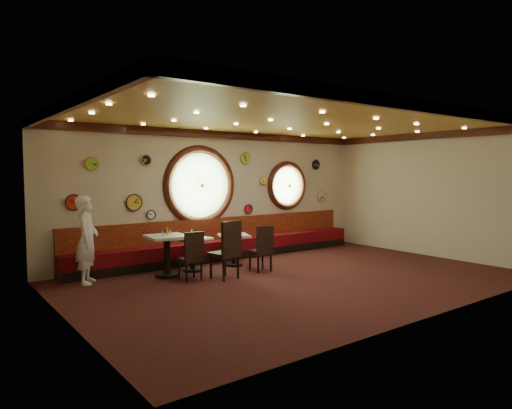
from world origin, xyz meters
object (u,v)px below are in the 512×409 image
at_px(condiment_c_pepper, 236,233).
at_px(waiter, 87,240).
at_px(table_b, 193,250).
at_px(condiment_c_salt, 232,232).
at_px(condiment_a_pepper, 170,232).
at_px(chair_c, 263,245).
at_px(table_a, 167,251).
at_px(table_c, 234,246).
at_px(chair_b, 228,246).
at_px(chair_a, 192,253).
at_px(condiment_c_bottle, 235,230).
at_px(condiment_a_bottle, 167,231).
at_px(condiment_a_salt, 163,233).
at_px(condiment_b_pepper, 195,235).
at_px(condiment_b_bottle, 192,233).
at_px(condiment_b_salt, 189,235).

height_order(condiment_c_pepper, waiter, waiter).
relative_size(table_b, condiment_c_salt, 7.51).
bearing_deg(condiment_a_pepper, chair_c, -23.24).
bearing_deg(chair_c, table_a, 161.01).
distance_m(table_c, chair_b, 1.40).
xyz_separation_m(chair_a, waiter, (-1.75, 1.03, 0.29)).
xyz_separation_m(chair_a, condiment_c_bottle, (1.59, 0.83, 0.25)).
bearing_deg(condiment_c_bottle, chair_c, -86.38).
relative_size(condiment_c_salt, waiter, 0.06).
bearing_deg(condiment_a_bottle, condiment_a_salt, -148.06).
height_order(table_b, chair_c, chair_c).
bearing_deg(table_c, condiment_b_pepper, 179.31).
xyz_separation_m(condiment_a_bottle, condiment_b_bottle, (0.66, 0.14, -0.12)).
bearing_deg(condiment_a_bottle, table_c, -0.90).
distance_m(condiment_c_pepper, condiment_a_bottle, 1.71).
distance_m(table_c, condiment_c_salt, 0.33).
bearing_deg(chair_a, condiment_c_bottle, 29.37).
bearing_deg(table_b, waiter, 173.84).
distance_m(chair_b, condiment_b_pepper, 1.10).
distance_m(condiment_a_salt, condiment_b_bottle, 0.84).
bearing_deg(waiter, condiment_b_bottle, -65.67).
xyz_separation_m(chair_c, condiment_c_pepper, (-0.12, 0.85, 0.20)).
xyz_separation_m(condiment_a_pepper, condiment_b_pepper, (0.66, 0.14, -0.13)).
bearing_deg(condiment_c_bottle, condiment_c_pepper, -112.68).
distance_m(condiment_a_pepper, condiment_c_bottle, 1.77).
xyz_separation_m(condiment_a_pepper, condiment_c_bottle, (1.76, 0.21, -0.10)).
relative_size(condiment_c_pepper, waiter, 0.05).
bearing_deg(condiment_c_bottle, condiment_b_pepper, -175.95).
relative_size(condiment_b_pepper, condiment_b_bottle, 0.63).
xyz_separation_m(chair_a, condiment_b_salt, (0.37, 0.81, 0.23)).
distance_m(chair_a, condiment_a_salt, 0.83).
bearing_deg(condiment_a_pepper, table_a, 164.00).
relative_size(condiment_a_salt, condiment_c_bottle, 0.54).
height_order(condiment_c_salt, condiment_c_pepper, condiment_c_salt).
bearing_deg(condiment_b_salt, condiment_a_bottle, -176.01).
bearing_deg(condiment_a_salt, table_c, 1.99).
bearing_deg(chair_c, condiment_b_bottle, 141.58).
height_order(chair_c, condiment_b_bottle, chair_c).
xyz_separation_m(chair_b, condiment_a_bottle, (-0.81, 1.10, 0.26)).
height_order(table_c, condiment_b_pepper, condiment_b_pepper).
bearing_deg(condiment_c_salt, chair_b, -126.84).
bearing_deg(chair_a, condiment_a_salt, 116.82).
relative_size(table_a, condiment_b_bottle, 5.00).
xyz_separation_m(table_a, table_c, (1.75, 0.10, -0.09)).
distance_m(condiment_c_salt, condiment_b_pepper, 0.99).
bearing_deg(condiment_b_bottle, condiment_b_pepper, -89.15).
relative_size(table_c, condiment_c_pepper, 8.97).
distance_m(condiment_c_pepper, condiment_b_bottle, 1.07).
xyz_separation_m(condiment_b_pepper, condiment_c_pepper, (1.04, -0.07, -0.02)).
bearing_deg(waiter, table_b, -68.57).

